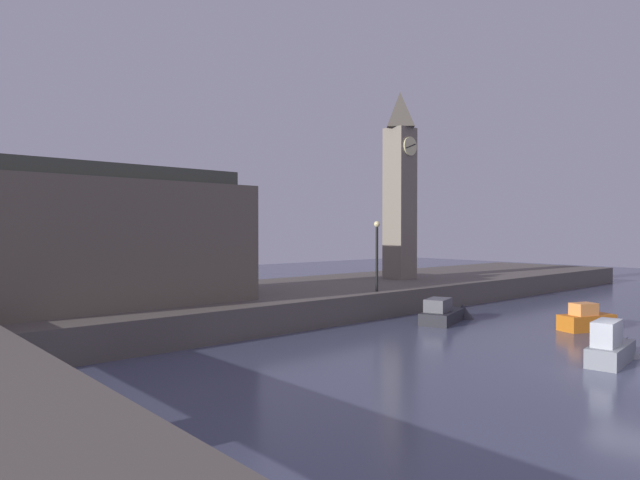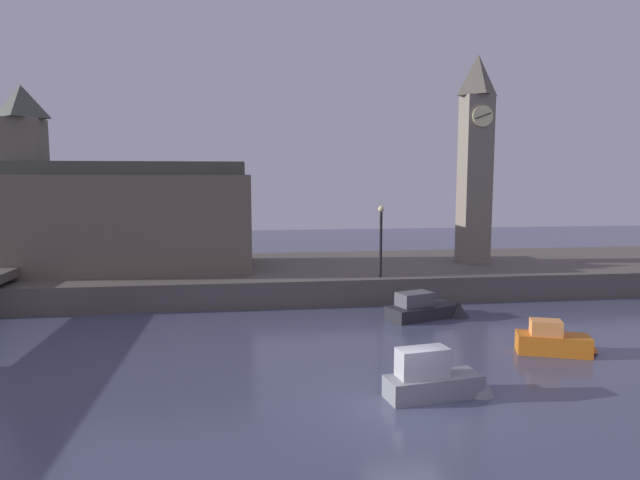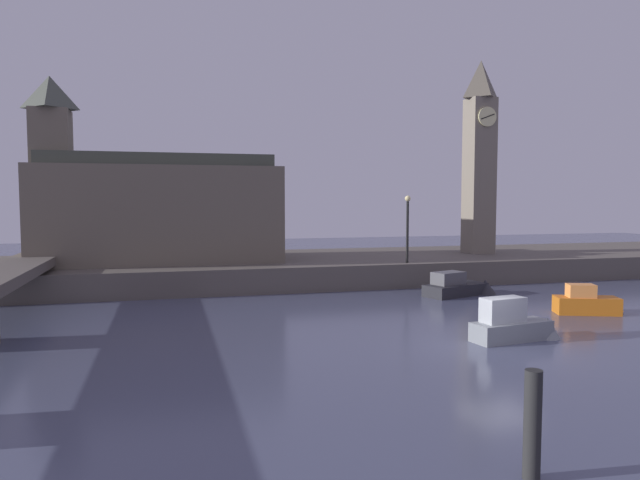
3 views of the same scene
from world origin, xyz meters
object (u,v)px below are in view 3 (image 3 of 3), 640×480
at_px(boat_barge_dark, 462,287).
at_px(streetlamp, 408,221).
at_px(clock_tower, 479,154).
at_px(parliament_hall, 152,207).
at_px(boat_cruiser_grey, 516,325).
at_px(mooring_post_left, 532,425).
at_px(boat_patrol_orange, 591,303).

bearing_deg(boat_barge_dark, streetlamp, 115.01).
xyz_separation_m(clock_tower, parliament_hall, (-22.92, 0.20, -3.77)).
distance_m(parliament_hall, boat_barge_dark, 19.65).
bearing_deg(boat_barge_dark, boat_cruiser_grey, -107.54).
distance_m(clock_tower, streetlamp, 10.16).
xyz_separation_m(streetlamp, boat_barge_dark, (1.75, -3.76, -3.61)).
distance_m(mooring_post_left, boat_cruiser_grey, 11.69).
distance_m(mooring_post_left, boat_barge_dark, 22.03).
bearing_deg(streetlamp, boat_patrol_orange, -63.28).
xyz_separation_m(streetlamp, mooring_post_left, (-7.59, -23.70, -2.99)).
distance_m(boat_cruiser_grey, boat_barge_dark, 10.52).
height_order(boat_cruiser_grey, boat_barge_dark, boat_cruiser_grey).
bearing_deg(mooring_post_left, streetlamp, 72.24).
distance_m(clock_tower, boat_cruiser_grey, 22.23).
height_order(mooring_post_left, boat_barge_dark, mooring_post_left).
bearing_deg(streetlamp, clock_tower, 32.20).
distance_m(clock_tower, boat_barge_dark, 13.27).
height_order(parliament_hall, boat_cruiser_grey, parliament_hall).
height_order(clock_tower, mooring_post_left, clock_tower).
distance_m(streetlamp, boat_cruiser_grey, 14.29).
relative_size(streetlamp, mooring_post_left, 1.92).
bearing_deg(parliament_hall, boat_cruiser_grey, -53.66).
bearing_deg(parliament_hall, clock_tower, -0.50).
distance_m(parliament_hall, boat_cruiser_grey, 23.75).
relative_size(clock_tower, mooring_post_left, 6.42).
bearing_deg(clock_tower, streetlamp, -147.80).
bearing_deg(parliament_hall, boat_patrol_orange, -36.62).
height_order(streetlamp, boat_patrol_orange, streetlamp).
bearing_deg(parliament_hall, mooring_post_left, -75.05).
relative_size(clock_tower, boat_barge_dark, 2.89).
relative_size(clock_tower, parliament_hall, 0.94).
height_order(parliament_hall, boat_barge_dark, parliament_hall).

